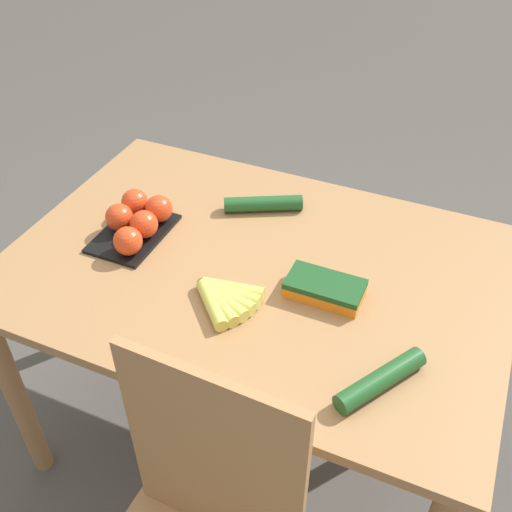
% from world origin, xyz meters
% --- Properties ---
extents(ground_plane, '(12.00, 12.00, 0.00)m').
position_xyz_m(ground_plane, '(0.00, 0.00, 0.00)').
color(ground_plane, '#4C4742').
extents(dining_table, '(1.31, 0.91, 0.77)m').
position_xyz_m(dining_table, '(0.00, 0.00, 0.67)').
color(dining_table, '#9E7044').
rests_on(dining_table, ground_plane).
extents(banana_bunch, '(0.17, 0.17, 0.04)m').
position_xyz_m(banana_bunch, '(0.02, 0.16, 0.79)').
color(banana_bunch, brown).
rests_on(banana_bunch, dining_table).
extents(tomato_pack, '(0.17, 0.25, 0.09)m').
position_xyz_m(tomato_pack, '(0.36, 0.01, 0.81)').
color(tomato_pack, black).
rests_on(tomato_pack, dining_table).
extents(carrot_bag, '(0.19, 0.10, 0.05)m').
position_xyz_m(carrot_bag, '(-0.20, 0.04, 0.80)').
color(carrot_bag, orange).
rests_on(carrot_bag, dining_table).
extents(cucumber_near, '(0.23, 0.15, 0.05)m').
position_xyz_m(cucumber_near, '(0.08, -0.24, 0.79)').
color(cucumber_near, '#1E5123').
rests_on(cucumber_near, dining_table).
extents(cucumber_far, '(0.16, 0.22, 0.05)m').
position_xyz_m(cucumber_far, '(-0.40, 0.26, 0.79)').
color(cucumber_far, '#1E5123').
rests_on(cucumber_far, dining_table).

